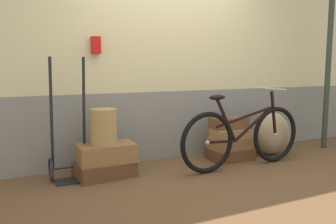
{
  "coord_description": "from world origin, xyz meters",
  "views": [
    {
      "loc": [
        -2.09,
        -3.4,
        1.23
      ],
      "look_at": [
        -0.26,
        0.25,
        0.7
      ],
      "focal_mm": 37.83,
      "sensor_mm": 36.0,
      "label": 1
    }
  ],
  "objects_px": {
    "luggage_trolley": "(70,150)",
    "burlap_sack": "(271,133)",
    "suitcase_1": "(106,153)",
    "suitcase_3": "(230,143)",
    "bicycle": "(243,137)",
    "suitcase_0": "(105,169)",
    "wicker_basket": "(104,127)",
    "suitcase_5": "(229,123)",
    "suitcase_4": "(231,134)",
    "suitcase_2": "(230,154)"
  },
  "relations": [
    {
      "from": "suitcase_3",
      "to": "suitcase_4",
      "type": "bearing_deg",
      "value": -35.57
    },
    {
      "from": "suitcase_5",
      "to": "luggage_trolley",
      "type": "bearing_deg",
      "value": -177.05
    },
    {
      "from": "wicker_basket",
      "to": "burlap_sack",
      "type": "relative_size",
      "value": 0.66
    },
    {
      "from": "suitcase_5",
      "to": "wicker_basket",
      "type": "distance_m",
      "value": 1.71
    },
    {
      "from": "suitcase_5",
      "to": "bicycle",
      "type": "relative_size",
      "value": 0.26
    },
    {
      "from": "luggage_trolley",
      "to": "burlap_sack",
      "type": "height_order",
      "value": "luggage_trolley"
    },
    {
      "from": "luggage_trolley",
      "to": "bicycle",
      "type": "relative_size",
      "value": 0.75
    },
    {
      "from": "suitcase_4",
      "to": "luggage_trolley",
      "type": "distance_m",
      "value": 2.07
    },
    {
      "from": "suitcase_5",
      "to": "bicycle",
      "type": "distance_m",
      "value": 0.43
    },
    {
      "from": "suitcase_4",
      "to": "bicycle",
      "type": "distance_m",
      "value": 0.36
    },
    {
      "from": "suitcase_1",
      "to": "suitcase_3",
      "type": "height_order",
      "value": "suitcase_1"
    },
    {
      "from": "burlap_sack",
      "to": "bicycle",
      "type": "height_order",
      "value": "bicycle"
    },
    {
      "from": "wicker_basket",
      "to": "luggage_trolley",
      "type": "distance_m",
      "value": 0.44
    },
    {
      "from": "suitcase_2",
      "to": "luggage_trolley",
      "type": "xyz_separation_m",
      "value": [
        -2.07,
        0.09,
        0.25
      ]
    },
    {
      "from": "suitcase_5",
      "to": "wicker_basket",
      "type": "relative_size",
      "value": 1.17
    },
    {
      "from": "suitcase_3",
      "to": "suitcase_4",
      "type": "distance_m",
      "value": 0.13
    },
    {
      "from": "suitcase_0",
      "to": "suitcase_4",
      "type": "height_order",
      "value": "suitcase_4"
    },
    {
      "from": "suitcase_4",
      "to": "suitcase_1",
      "type": "bearing_deg",
      "value": -175.97
    },
    {
      "from": "suitcase_4",
      "to": "bicycle",
      "type": "bearing_deg",
      "value": -98.08
    },
    {
      "from": "wicker_basket",
      "to": "burlap_sack",
      "type": "bearing_deg",
      "value": -1.19
    },
    {
      "from": "suitcase_5",
      "to": "wicker_basket",
      "type": "xyz_separation_m",
      "value": [
        -1.71,
        -0.03,
        0.09
      ]
    },
    {
      "from": "suitcase_4",
      "to": "suitcase_5",
      "type": "distance_m",
      "value": 0.15
    },
    {
      "from": "luggage_trolley",
      "to": "suitcase_4",
      "type": "bearing_deg",
      "value": -3.11
    },
    {
      "from": "suitcase_1",
      "to": "luggage_trolley",
      "type": "height_order",
      "value": "luggage_trolley"
    },
    {
      "from": "suitcase_2",
      "to": "suitcase_4",
      "type": "xyz_separation_m",
      "value": [
        -0.01,
        -0.02,
        0.28
      ]
    },
    {
      "from": "suitcase_4",
      "to": "burlap_sack",
      "type": "xyz_separation_m",
      "value": [
        0.67,
        -0.02,
        -0.05
      ]
    },
    {
      "from": "suitcase_3",
      "to": "luggage_trolley",
      "type": "height_order",
      "value": "luggage_trolley"
    },
    {
      "from": "suitcase_4",
      "to": "bicycle",
      "type": "xyz_separation_m",
      "value": [
        -0.08,
        -0.35,
        0.03
      ]
    },
    {
      "from": "suitcase_1",
      "to": "bicycle",
      "type": "distance_m",
      "value": 1.65
    },
    {
      "from": "burlap_sack",
      "to": "suitcase_5",
      "type": "bearing_deg",
      "value": 173.32
    },
    {
      "from": "suitcase_0",
      "to": "wicker_basket",
      "type": "relative_size",
      "value": 1.61
    },
    {
      "from": "burlap_sack",
      "to": "bicycle",
      "type": "xyz_separation_m",
      "value": [
        -0.75,
        -0.33,
        0.08
      ]
    },
    {
      "from": "suitcase_1",
      "to": "burlap_sack",
      "type": "xyz_separation_m",
      "value": [
        2.35,
        -0.05,
        0.03
      ]
    },
    {
      "from": "burlap_sack",
      "to": "suitcase_1",
      "type": "bearing_deg",
      "value": 178.82
    },
    {
      "from": "suitcase_4",
      "to": "suitcase_5",
      "type": "relative_size",
      "value": 1.06
    },
    {
      "from": "suitcase_4",
      "to": "luggage_trolley",
      "type": "bearing_deg",
      "value": -178.12
    },
    {
      "from": "suitcase_1",
      "to": "suitcase_3",
      "type": "relative_size",
      "value": 1.23
    },
    {
      "from": "suitcase_0",
      "to": "suitcase_5",
      "type": "height_order",
      "value": "suitcase_5"
    },
    {
      "from": "burlap_sack",
      "to": "suitcase_4",
      "type": "bearing_deg",
      "value": 178.29
    },
    {
      "from": "suitcase_1",
      "to": "suitcase_0",
      "type": "bearing_deg",
      "value": 172.98
    },
    {
      "from": "suitcase_4",
      "to": "wicker_basket",
      "type": "relative_size",
      "value": 1.25
    },
    {
      "from": "luggage_trolley",
      "to": "burlap_sack",
      "type": "relative_size",
      "value": 2.23
    },
    {
      "from": "wicker_basket",
      "to": "luggage_trolley",
      "type": "relative_size",
      "value": 0.3
    },
    {
      "from": "suitcase_0",
      "to": "suitcase_1",
      "type": "height_order",
      "value": "suitcase_1"
    },
    {
      "from": "wicker_basket",
      "to": "luggage_trolley",
      "type": "bearing_deg",
      "value": 167.0
    },
    {
      "from": "wicker_basket",
      "to": "burlap_sack",
      "type": "height_order",
      "value": "wicker_basket"
    },
    {
      "from": "suitcase_1",
      "to": "luggage_trolley",
      "type": "xyz_separation_m",
      "value": [
        -0.38,
        0.08,
        0.05
      ]
    },
    {
      "from": "suitcase_0",
      "to": "wicker_basket",
      "type": "bearing_deg",
      "value": -146.17
    },
    {
      "from": "wicker_basket",
      "to": "burlap_sack",
      "type": "xyz_separation_m",
      "value": [
        2.38,
        -0.05,
        -0.27
      ]
    },
    {
      "from": "suitcase_1",
      "to": "bicycle",
      "type": "bearing_deg",
      "value": -11.53
    }
  ]
}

